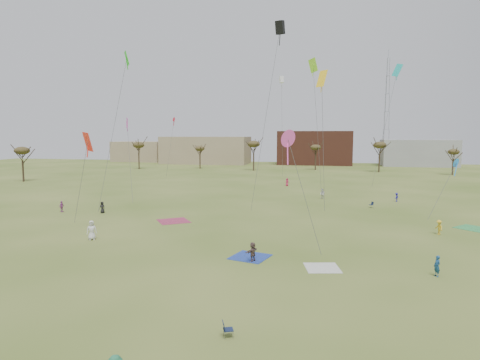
% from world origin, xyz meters
% --- Properties ---
extents(ground, '(260.00, 260.00, 0.00)m').
position_xyz_m(ground, '(0.00, 0.00, 0.00)').
color(ground, '#405A1C').
rests_on(ground, ground).
extents(flyer_near_left, '(1.14, 1.04, 1.96)m').
position_xyz_m(flyer_near_left, '(-13.50, 4.01, 0.98)').
color(flyer_near_left, silver).
rests_on(flyer_near_left, ground).
extents(flyer_near_right, '(0.56, 0.67, 1.58)m').
position_xyz_m(flyer_near_right, '(17.57, -0.37, 0.79)').
color(flyer_near_right, navy).
rests_on(flyer_near_right, ground).
extents(spectator_fore_c, '(1.08, 1.57, 1.63)m').
position_xyz_m(spectator_fore_c, '(3.54, 0.39, 0.81)').
color(spectator_fore_c, brown).
rests_on(spectator_fore_c, ground).
extents(flyer_mid_a, '(0.80, 0.55, 1.56)m').
position_xyz_m(flyer_mid_a, '(-20.12, 17.20, 0.78)').
color(flyer_mid_a, black).
rests_on(flyer_mid_a, ground).
extents(flyer_mid_b, '(0.92, 1.15, 1.56)m').
position_xyz_m(flyer_mid_b, '(21.14, 13.63, 0.78)').
color(flyer_mid_b, gold).
rests_on(flyer_mid_b, ground).
extents(spectator_mid_d, '(0.40, 0.90, 1.52)m').
position_xyz_m(spectator_mid_d, '(-25.97, 16.74, 0.76)').
color(spectator_mid_d, '#A44496').
rests_on(spectator_mid_d, ground).
extents(spectator_mid_e, '(1.02, 0.99, 1.65)m').
position_xyz_m(spectator_mid_e, '(8.81, 36.19, 0.83)').
color(spectator_mid_e, silver).
rests_on(spectator_mid_e, ground).
extents(flyer_far_b, '(0.94, 0.87, 1.61)m').
position_xyz_m(flyer_far_b, '(1.41, 52.45, 0.81)').
color(flyer_far_b, '#BB204C').
rests_on(flyer_far_b, ground).
extents(flyer_far_c, '(0.94, 1.04, 1.40)m').
position_xyz_m(flyer_far_c, '(20.31, 35.58, 0.70)').
color(flyer_far_c, navy).
rests_on(flyer_far_c, ground).
extents(blanket_blue, '(3.72, 3.72, 0.03)m').
position_xyz_m(blanket_blue, '(3.11, 1.55, 0.00)').
color(blanket_blue, '#233E9B').
rests_on(blanket_blue, ground).
extents(blanket_cream, '(3.13, 3.13, 0.03)m').
position_xyz_m(blanket_cream, '(9.23, -0.15, 0.00)').
color(blanket_cream, silver).
rests_on(blanket_cream, ground).
extents(blanket_plum, '(4.94, 4.94, 0.03)m').
position_xyz_m(blanket_plum, '(-8.79, 14.24, 0.00)').
color(blanket_plum, '#9C304F').
rests_on(blanket_plum, ground).
extents(blanket_olive, '(4.44, 4.44, 0.03)m').
position_xyz_m(blanket_olive, '(25.68, 17.54, 0.00)').
color(blanket_olive, green).
rests_on(blanket_olive, ground).
extents(camp_chair_center, '(0.69, 0.67, 0.87)m').
position_xyz_m(camp_chair_center, '(4.58, -12.55, 0.26)').
color(camp_chair_center, '#16203C').
rests_on(camp_chair_center, ground).
extents(camp_chair_right, '(0.72, 0.70, 0.87)m').
position_xyz_m(camp_chair_right, '(15.83, 29.10, 0.26)').
color(camp_chair_right, '#141E39').
rests_on(camp_chair_right, ground).
extents(kites_aloft, '(61.66, 75.00, 23.84)m').
position_xyz_m(kites_aloft, '(2.70, 31.30, 20.01)').
color(kites_aloft, red).
rests_on(kites_aloft, ground).
extents(tree_line, '(117.44, 49.32, 8.91)m').
position_xyz_m(tree_line, '(-2.85, 79.12, 7.09)').
color(tree_line, '#3A2B1E').
rests_on(tree_line, ground).
extents(building_tan, '(32.00, 14.00, 10.00)m').
position_xyz_m(building_tan, '(-35.00, 115.00, 5.00)').
color(building_tan, '#937F60').
rests_on(building_tan, ground).
extents(building_brick, '(26.00, 16.00, 12.00)m').
position_xyz_m(building_brick, '(5.00, 120.00, 6.00)').
color(building_brick, brown).
rests_on(building_brick, ground).
extents(building_grey, '(24.00, 12.00, 9.00)m').
position_xyz_m(building_grey, '(40.00, 118.00, 4.50)').
color(building_grey, gray).
rests_on(building_grey, ground).
extents(building_tan_west, '(20.00, 12.00, 8.00)m').
position_xyz_m(building_tan_west, '(-65.00, 122.00, 4.00)').
color(building_tan_west, '#937F60').
rests_on(building_tan_west, ground).
extents(radio_tower, '(1.51, 1.72, 41.00)m').
position_xyz_m(radio_tower, '(30.00, 125.00, 19.21)').
color(radio_tower, '#9EA3A8').
rests_on(radio_tower, ground).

